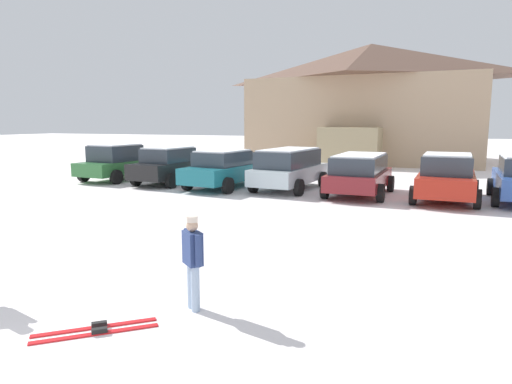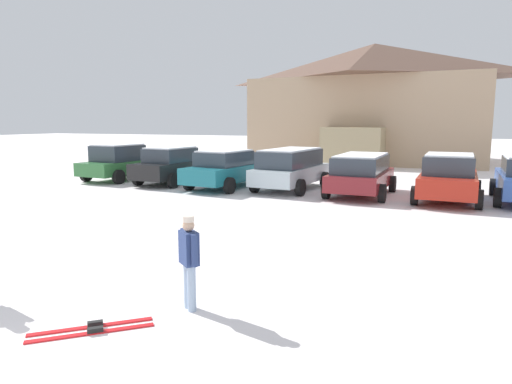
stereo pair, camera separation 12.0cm
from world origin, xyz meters
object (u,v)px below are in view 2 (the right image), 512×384
(ski_lodge, at_px, (372,102))
(pair_of_skis, at_px, (92,329))
(parked_silver_wagon, at_px, (291,168))
(parked_maroon_van, at_px, (361,173))
(parked_black_sedan, at_px, (173,165))
(parked_red_sedan, at_px, (448,177))
(parked_teal_hatchback, at_px, (227,169))
(skier_teen_in_navy_coat, at_px, (189,257))
(parked_green_coupe, at_px, (120,162))

(ski_lodge, xyz_separation_m, pair_of_skis, (0.63, -29.14, -4.09))
(ski_lodge, height_order, pair_of_skis, ski_lodge)
(parked_silver_wagon, bearing_deg, parked_maroon_van, -7.40)
(pair_of_skis, bearing_deg, ski_lodge, 91.24)
(parked_black_sedan, distance_m, parked_silver_wagon, 5.50)
(parked_black_sedan, distance_m, parked_red_sedan, 11.39)
(parked_teal_hatchback, distance_m, parked_maroon_van, 5.52)
(skier_teen_in_navy_coat, bearing_deg, parked_silver_wagon, 100.94)
(ski_lodge, height_order, parked_red_sedan, ski_lodge)
(parked_silver_wagon, height_order, skier_teen_in_navy_coat, parked_silver_wagon)
(parked_maroon_van, bearing_deg, parked_black_sedan, 178.48)
(parked_maroon_van, bearing_deg, parked_red_sedan, -2.99)
(ski_lodge, xyz_separation_m, parked_green_coupe, (-9.33, -16.07, -3.27))
(ski_lodge, xyz_separation_m, skier_teen_in_navy_coat, (1.48, -28.04, -3.32))
(parked_maroon_van, height_order, skier_teen_in_navy_coat, parked_maroon_van)
(skier_teen_in_navy_coat, bearing_deg, ski_lodge, 93.01)
(pair_of_skis, bearing_deg, parked_red_sedan, 70.63)
(parked_green_coupe, height_order, pair_of_skis, parked_green_coupe)
(parked_teal_hatchback, distance_m, skier_teen_in_navy_coat, 12.49)
(parked_silver_wagon, relative_size, skier_teen_in_navy_coat, 3.23)
(parked_green_coupe, bearing_deg, parked_maroon_van, -1.80)
(parked_black_sedan, distance_m, parked_teal_hatchback, 2.88)
(parked_silver_wagon, relative_size, parked_maroon_van, 1.06)
(parked_maroon_van, bearing_deg, parked_teal_hatchback, -178.48)
(parked_silver_wagon, height_order, pair_of_skis, parked_silver_wagon)
(parked_silver_wagon, distance_m, parked_red_sedan, 5.91)
(parked_black_sedan, relative_size, parked_silver_wagon, 0.95)
(parked_black_sedan, height_order, parked_teal_hatchback, parked_black_sedan)
(parked_silver_wagon, bearing_deg, parked_teal_hatchback, -168.89)
(skier_teen_in_navy_coat, bearing_deg, parked_green_coupe, 132.08)
(ski_lodge, bearing_deg, parked_maroon_van, -82.94)
(parked_black_sedan, bearing_deg, parked_silver_wagon, 1.57)
(ski_lodge, relative_size, parked_silver_wagon, 3.55)
(ski_lodge, bearing_deg, pair_of_skis, -88.76)
(parked_maroon_van, relative_size, pair_of_skis, 3.08)
(parked_green_coupe, bearing_deg, parked_red_sedan, -2.04)
(parked_maroon_van, xyz_separation_m, pair_of_skis, (-1.41, -12.71, -0.82))
(ski_lodge, xyz_separation_m, parked_teal_hatchback, (-3.49, -16.58, -3.31))
(parked_green_coupe, height_order, parked_red_sedan, parked_green_coupe)
(parked_black_sedan, height_order, parked_red_sedan, parked_red_sedan)
(parked_green_coupe, height_order, skier_teen_in_navy_coat, parked_green_coupe)
(parked_maroon_van, distance_m, pair_of_skis, 12.82)
(parked_teal_hatchback, bearing_deg, parked_red_sedan, -0.07)
(parked_green_coupe, distance_m, parked_black_sedan, 2.99)
(parked_silver_wagon, xyz_separation_m, pair_of_skis, (1.47, -13.09, -0.88))
(parked_black_sedan, xyz_separation_m, pair_of_skis, (6.97, -12.94, -0.81))
(parked_silver_wagon, xyz_separation_m, parked_red_sedan, (5.88, -0.53, -0.06))
(parked_teal_hatchback, bearing_deg, skier_teen_in_navy_coat, -66.59)
(parked_black_sedan, relative_size, parked_teal_hatchback, 0.94)
(ski_lodge, xyz_separation_m, parked_red_sedan, (5.04, -16.59, -3.28))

